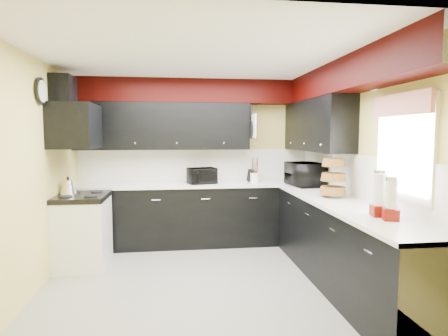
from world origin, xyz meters
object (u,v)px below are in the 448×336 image
microwave (305,174)px  kettle (68,187)px  toaster_oven (202,176)px  utensil_crock (255,178)px  knife_block (252,176)px

microwave → kettle: 3.22m
toaster_oven → kettle: bearing=-173.9°
utensil_crock → microwave: bearing=-35.6°
toaster_oven → utensil_crock: (0.82, 0.03, -0.04)m
utensil_crock → knife_block: 0.06m
toaster_oven → kettle: (-1.75, -0.65, -0.05)m
microwave → utensil_crock: bearing=48.3°
microwave → kettle: microwave is taller
utensil_crock → kettle: bearing=-165.0°
knife_block → toaster_oven: bearing=163.2°
toaster_oven → kettle: 1.87m
microwave → knife_block: microwave is taller
utensil_crock → knife_block: size_ratio=0.79×
toaster_oven → utensil_crock: toaster_oven is taller
knife_block → kettle: size_ratio=0.96×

